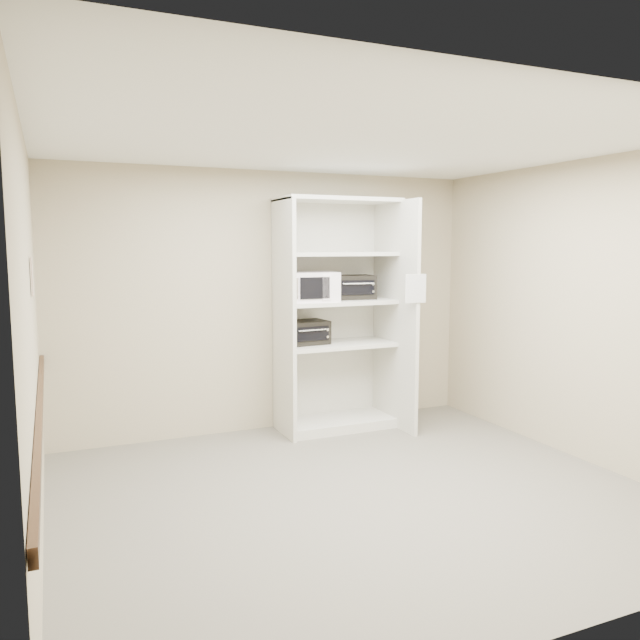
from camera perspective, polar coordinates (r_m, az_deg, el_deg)
name	(u,v)px	position (r m, az deg, el deg)	size (l,w,h in m)	color
floor	(357,494)	(5.08, 3.40, -15.63)	(4.50, 4.00, 0.01)	#5F5D51
ceiling	(360,141)	(4.75, 3.64, 16.04)	(4.50, 4.00, 0.01)	white
wall_back	(272,302)	(6.56, -4.45, 1.68)	(4.50, 0.02, 2.70)	tan
wall_front	(554,373)	(3.11, 20.57, -4.58)	(4.50, 0.02, 2.70)	tan
wall_left	(32,342)	(4.22, -24.86, -1.84)	(0.02, 4.00, 2.70)	tan
wall_right	(581,311)	(6.08, 22.75, 0.76)	(0.02, 4.00, 2.70)	tan
shelving_unit	(341,322)	(6.56, 1.93, -0.22)	(1.24, 0.92, 2.42)	silver
microwave	(311,287)	(6.34, -0.82, 3.06)	(0.50, 0.38, 0.30)	white
toaster_oven_upper	(352,287)	(6.65, 2.96, 3.03)	(0.44, 0.33, 0.25)	black
toaster_oven_lower	(305,332)	(6.47, -1.35, -1.13)	(0.44, 0.33, 0.24)	black
paper_sign	(416,289)	(6.23, 8.75, 2.86)	(0.22, 0.01, 0.28)	white
chair_rail	(40,413)	(4.31, -24.26, -7.75)	(0.04, 3.98, 0.08)	#342213
wall_poster	(32,276)	(4.63, -24.84, 3.63)	(0.01, 0.19, 0.26)	silver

